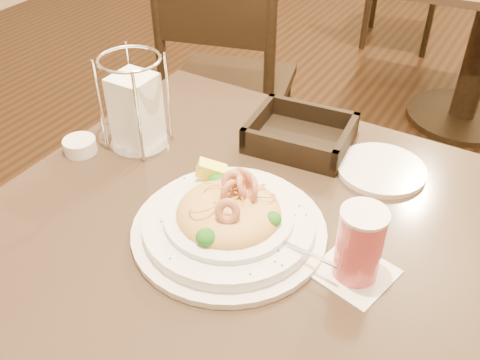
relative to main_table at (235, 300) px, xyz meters
The scene contains 8 objects.
main_table is the anchor object (origin of this frame).
dining_chair_near 0.97m from the main_table, 122.89° to the left, with size 0.52×0.52×0.93m.
pasta_bowl 0.26m from the main_table, 75.03° to the right, with size 0.38×0.35×0.11m.
drink_glass 0.37m from the main_table, ahead, with size 0.14×0.14×0.13m.
bread_basket 0.38m from the main_table, 91.04° to the left, with size 0.23×0.20×0.06m.
napkin_caddy 0.45m from the main_table, 160.28° to the left, with size 0.13×0.13×0.21m.
side_plate 0.41m from the main_table, 57.05° to the left, with size 0.18×0.18×0.01m, color white.
butter_ramekin 0.47m from the main_table, behind, with size 0.07×0.07×0.03m, color white.
Camera 1 is at (0.38, -0.62, 1.37)m, focal length 40.00 mm.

